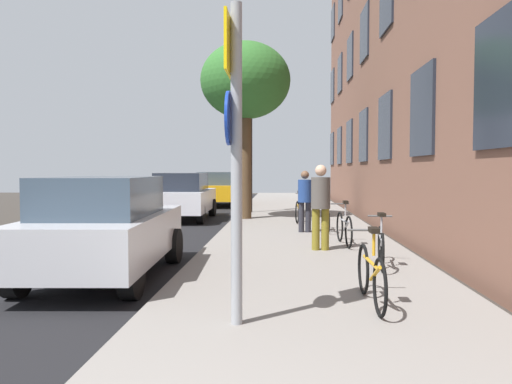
{
  "coord_description": "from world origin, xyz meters",
  "views": [
    {
      "loc": [
        0.64,
        -1.0,
        1.74
      ],
      "look_at": [
        0.11,
        9.28,
        1.28
      ],
      "focal_mm": 35.05,
      "sensor_mm": 36.0,
      "label": 1
    }
  ],
  "objects_px": {
    "bicycle_1": "(381,245)",
    "car_0": "(106,226)",
    "pedestrian_0": "(321,201)",
    "car_2": "(217,189)",
    "bicycle_3": "(326,218)",
    "bicycle_2": "(344,227)",
    "bicycle_5": "(321,205)",
    "pedestrian_1": "(305,197)",
    "tree_near": "(245,83)",
    "traffic_light": "(248,141)",
    "bicycle_0": "(371,274)",
    "sign_post": "(234,140)",
    "car_1": "(183,196)",
    "bicycle_4": "(300,209)"
  },
  "relations": [
    {
      "from": "bicycle_1",
      "to": "car_1",
      "type": "distance_m",
      "value": 10.04
    },
    {
      "from": "bicycle_3",
      "to": "pedestrian_1",
      "type": "bearing_deg",
      "value": -157.27
    },
    {
      "from": "bicycle_2",
      "to": "bicycle_3",
      "type": "xyz_separation_m",
      "value": [
        -0.18,
        2.4,
        -0.03
      ]
    },
    {
      "from": "traffic_light",
      "to": "bicycle_3",
      "type": "xyz_separation_m",
      "value": [
        2.44,
        -5.83,
        -2.36
      ]
    },
    {
      "from": "bicycle_1",
      "to": "car_0",
      "type": "bearing_deg",
      "value": -171.77
    },
    {
      "from": "pedestrian_0",
      "to": "car_2",
      "type": "height_order",
      "value": "pedestrian_0"
    },
    {
      "from": "car_0",
      "to": "car_1",
      "type": "height_order",
      "value": "same"
    },
    {
      "from": "bicycle_1",
      "to": "car_0",
      "type": "height_order",
      "value": "car_0"
    },
    {
      "from": "car_2",
      "to": "tree_near",
      "type": "bearing_deg",
      "value": -75.19
    },
    {
      "from": "pedestrian_1",
      "to": "car_2",
      "type": "height_order",
      "value": "pedestrian_1"
    },
    {
      "from": "traffic_light",
      "to": "car_1",
      "type": "bearing_deg",
      "value": -137.25
    },
    {
      "from": "sign_post",
      "to": "bicycle_2",
      "type": "relative_size",
      "value": 1.98
    },
    {
      "from": "bicycle_3",
      "to": "car_0",
      "type": "height_order",
      "value": "car_0"
    },
    {
      "from": "traffic_light",
      "to": "bicycle_0",
      "type": "height_order",
      "value": "traffic_light"
    },
    {
      "from": "pedestrian_0",
      "to": "car_2",
      "type": "xyz_separation_m",
      "value": [
        -3.86,
        13.54,
        -0.26
      ]
    },
    {
      "from": "tree_near",
      "to": "bicycle_3",
      "type": "height_order",
      "value": "tree_near"
    },
    {
      "from": "traffic_light",
      "to": "car_0",
      "type": "bearing_deg",
      "value": -97.61
    },
    {
      "from": "bicycle_3",
      "to": "car_0",
      "type": "bearing_deg",
      "value": -125.97
    },
    {
      "from": "car_2",
      "to": "sign_post",
      "type": "bearing_deg",
      "value": -82.02
    },
    {
      "from": "sign_post",
      "to": "car_1",
      "type": "bearing_deg",
      "value": 103.78
    },
    {
      "from": "pedestrian_0",
      "to": "sign_post",
      "type": "bearing_deg",
      "value": -104.58
    },
    {
      "from": "bicycle_0",
      "to": "pedestrian_1",
      "type": "xyz_separation_m",
      "value": [
        -0.47,
        6.96,
        0.54
      ]
    },
    {
      "from": "bicycle_5",
      "to": "pedestrian_1",
      "type": "bearing_deg",
      "value": -99.0
    },
    {
      "from": "bicycle_3",
      "to": "pedestrian_1",
      "type": "distance_m",
      "value": 0.83
    },
    {
      "from": "car_2",
      "to": "bicycle_2",
      "type": "bearing_deg",
      "value": -70.96
    },
    {
      "from": "bicycle_0",
      "to": "car_2",
      "type": "height_order",
      "value": "car_2"
    },
    {
      "from": "traffic_light",
      "to": "bicycle_1",
      "type": "xyz_separation_m",
      "value": [
        2.94,
        -10.63,
        -2.35
      ]
    },
    {
      "from": "sign_post",
      "to": "pedestrian_1",
      "type": "height_order",
      "value": "sign_post"
    },
    {
      "from": "bicycle_2",
      "to": "tree_near",
      "type": "bearing_deg",
      "value": 114.01
    },
    {
      "from": "bicycle_2",
      "to": "pedestrian_0",
      "type": "relative_size",
      "value": 0.98
    },
    {
      "from": "sign_post",
      "to": "car_1",
      "type": "distance_m",
      "value": 12.3
    },
    {
      "from": "bicycle_2",
      "to": "pedestrian_0",
      "type": "xyz_separation_m",
      "value": [
        -0.56,
        -0.72,
        0.61
      ]
    },
    {
      "from": "bicycle_1",
      "to": "pedestrian_0",
      "type": "bearing_deg",
      "value": 117.64
    },
    {
      "from": "bicycle_5",
      "to": "car_2",
      "type": "bearing_deg",
      "value": 128.54
    },
    {
      "from": "pedestrian_0",
      "to": "car_0",
      "type": "xyz_separation_m",
      "value": [
        -3.57,
        -2.32,
        -0.26
      ]
    },
    {
      "from": "bicycle_3",
      "to": "bicycle_5",
      "type": "xyz_separation_m",
      "value": [
        0.24,
        4.8,
        0.02
      ]
    },
    {
      "from": "bicycle_1",
      "to": "bicycle_3",
      "type": "distance_m",
      "value": 4.82
    },
    {
      "from": "sign_post",
      "to": "bicycle_3",
      "type": "distance_m",
      "value": 8.34
    },
    {
      "from": "bicycle_3",
      "to": "car_1",
      "type": "height_order",
      "value": "car_1"
    },
    {
      "from": "traffic_light",
      "to": "bicycle_5",
      "type": "bearing_deg",
      "value": -20.95
    },
    {
      "from": "bicycle_2",
      "to": "bicycle_3",
      "type": "height_order",
      "value": "bicycle_2"
    },
    {
      "from": "bicycle_4",
      "to": "pedestrian_0",
      "type": "xyz_separation_m",
      "value": [
        0.22,
        -5.52,
        0.6
      ]
    },
    {
      "from": "pedestrian_1",
      "to": "sign_post",
      "type": "bearing_deg",
      "value": -97.98
    },
    {
      "from": "bicycle_1",
      "to": "bicycle_5",
      "type": "height_order",
      "value": "bicycle_5"
    },
    {
      "from": "bicycle_2",
      "to": "bicycle_5",
      "type": "xyz_separation_m",
      "value": [
        0.05,
        7.2,
        -0.01
      ]
    },
    {
      "from": "bicycle_4",
      "to": "car_0",
      "type": "relative_size",
      "value": 0.42
    },
    {
      "from": "sign_post",
      "to": "bicycle_0",
      "type": "relative_size",
      "value": 1.98
    },
    {
      "from": "bicycle_3",
      "to": "pedestrian_0",
      "type": "xyz_separation_m",
      "value": [
        -0.38,
        -3.12,
        0.64
      ]
    },
    {
      "from": "bicycle_1",
      "to": "car_2",
      "type": "distance_m",
      "value": 15.94
    },
    {
      "from": "car_0",
      "to": "car_2",
      "type": "relative_size",
      "value": 0.97
    }
  ]
}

